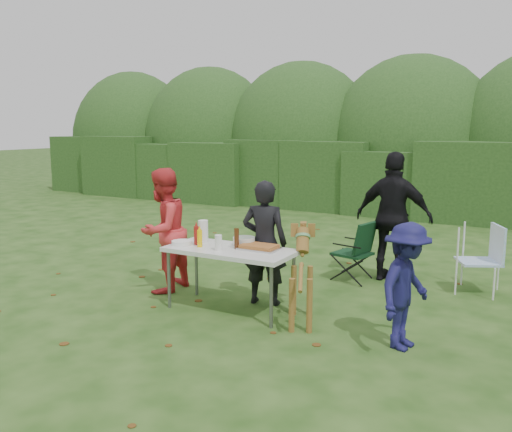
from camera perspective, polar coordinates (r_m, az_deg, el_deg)
The scene contains 20 objects.
ground at distance 6.41m, azimuth -4.91°, elevation -10.02°, with size 80.00×80.00×0.00m, color #1E4211.
hedge_row at distance 13.50m, azimuth 14.32°, elevation 3.71°, with size 22.00×1.40×1.70m, color #23471C.
shrub_backdrop at distance 15.01m, azimuth 16.01°, elevation 7.05°, with size 20.00×2.60×3.20m, color #3D6628.
folding_table at distance 6.27m, azimuth -2.73°, elevation -3.91°, with size 1.50×0.70×0.74m.
person_cook at distance 6.49m, azimuth 0.90°, elevation -2.83°, with size 0.55×0.36×1.51m, color black.
person_red_jacket at distance 7.09m, azimuth -9.76°, elevation -1.49°, with size 0.78×0.61×1.61m, color red.
person_black_puffy at distance 7.68m, azimuth 14.30°, elevation -0.11°, with size 1.05×0.44×1.80m, color black.
child at distance 5.42m, azimuth 15.54°, elevation -7.14°, with size 0.80×0.46×1.24m, color #15144A.
dog at distance 5.91m, azimuth 4.81°, elevation -6.64°, with size 1.05×0.42×1.00m, color brown, non-canonical shape.
camping_chair at distance 7.69m, azimuth 10.10°, elevation -3.54°, with size 0.53×0.53×0.85m, color #0F321A, non-canonical shape.
lawn_chair at distance 7.55m, azimuth 22.37°, elevation -4.17°, with size 0.53×0.53×0.90m, color #5B93D9, non-canonical shape.
food_tray at distance 6.20m, azimuth 0.34°, elevation -3.44°, with size 0.45×0.30×0.02m, color #B7B7BA.
focaccia_bread at distance 6.20m, azimuth 0.34°, elevation -3.19°, with size 0.40×0.26×0.04m, color #A8622C.
mustard_bottle at distance 6.35m, azimuth -5.94°, elevation -2.37°, with size 0.06×0.06×0.20m, color yellow.
ketchup_bottle at distance 6.47m, azimuth -6.29°, elevation -2.05°, with size 0.06×0.06×0.22m, color maroon.
beer_bottle at distance 6.22m, azimuth -2.06°, elevation -2.38°, with size 0.06×0.06×0.24m, color #47230F.
paper_towel_roll at distance 6.65m, azimuth -5.58°, elevation -1.56°, with size 0.12×0.12×0.26m, color white.
cup_stack at distance 6.15m, azimuth -3.97°, elevation -2.83°, with size 0.08×0.08×0.18m, color white.
pasta_bowl at distance 6.40m, azimuth -1.27°, elevation -2.67°, with size 0.26×0.26×0.10m, color silver.
plate_stack at distance 6.50m, azimuth -7.82°, elevation -2.81°, with size 0.24×0.24×0.05m, color white.
Camera 1 is at (3.39, -5.01, 2.14)m, focal length 38.00 mm.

